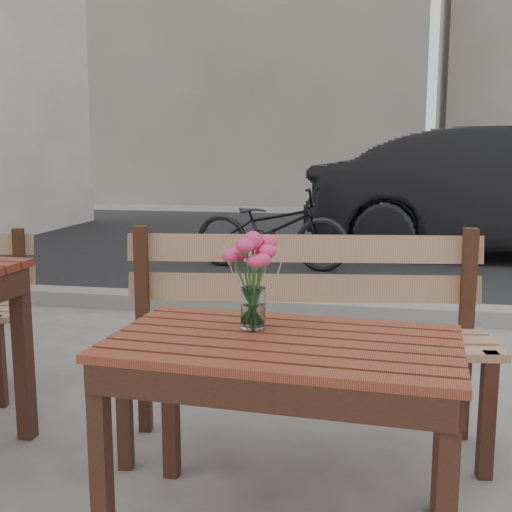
{
  "coord_description": "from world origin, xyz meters",
  "views": [
    {
      "loc": [
        0.12,
        -1.83,
        1.27
      ],
      "look_at": [
        -0.29,
        0.26,
        0.92
      ],
      "focal_mm": 45.0,
      "sensor_mm": 36.0,
      "label": 1
    }
  ],
  "objects_px": {
    "main_table": "(283,373)",
    "main_vase": "(253,269)",
    "parked_car": "(509,194)",
    "bicycle": "(271,228)"
  },
  "relations": [
    {
      "from": "bicycle",
      "to": "main_table",
      "type": "bearing_deg",
      "value": -163.78
    },
    {
      "from": "parked_car",
      "to": "main_vase",
      "type": "bearing_deg",
      "value": 165.68
    },
    {
      "from": "parked_car",
      "to": "bicycle",
      "type": "xyz_separation_m",
      "value": [
        -2.62,
        -1.26,
        -0.31
      ]
    },
    {
      "from": "main_table",
      "to": "main_vase",
      "type": "height_order",
      "value": "main_vase"
    },
    {
      "from": "main_table",
      "to": "parked_car",
      "type": "distance_m",
      "value": 6.31
    },
    {
      "from": "main_table",
      "to": "parked_car",
      "type": "height_order",
      "value": "parked_car"
    },
    {
      "from": "bicycle",
      "to": "main_vase",
      "type": "bearing_deg",
      "value": -164.96
    },
    {
      "from": "main_vase",
      "to": "main_table",
      "type": "bearing_deg",
      "value": -40.56
    },
    {
      "from": "parked_car",
      "to": "bicycle",
      "type": "bearing_deg",
      "value": 118.91
    },
    {
      "from": "main_table",
      "to": "bicycle",
      "type": "relative_size",
      "value": 0.67
    }
  ]
}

